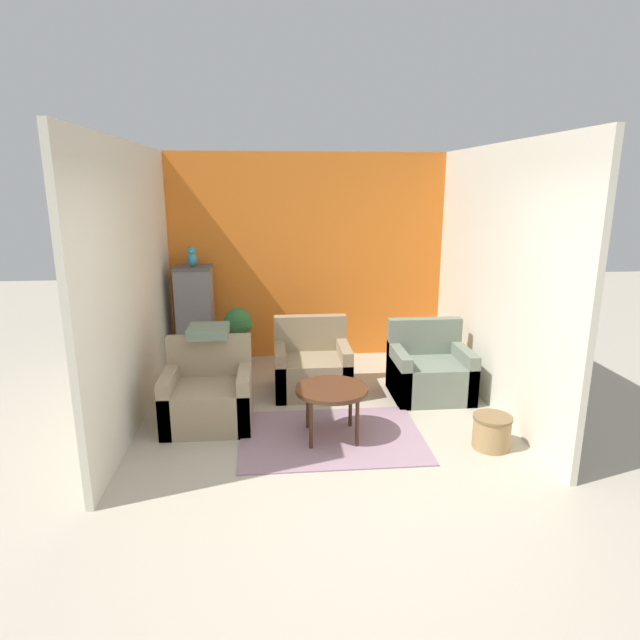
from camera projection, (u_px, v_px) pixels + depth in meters
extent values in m
plane|color=#B2A893|center=(341.00, 499.00, 4.07)|extent=(20.00, 20.00, 0.00)
cube|color=orange|center=(308.00, 257.00, 7.17)|extent=(3.77, 0.06, 2.73)
cube|color=beige|center=(133.00, 284.00, 5.27)|extent=(0.06, 3.54, 2.73)
cube|color=beige|center=(496.00, 278.00, 5.60)|extent=(0.06, 3.54, 2.73)
cube|color=gray|center=(331.00, 437.00, 5.05)|extent=(1.71, 1.23, 0.01)
cylinder|color=#472819|center=(332.00, 390.00, 4.93)|extent=(0.67, 0.67, 0.04)
cylinder|color=#472819|center=(311.00, 425.00, 4.77)|extent=(0.04, 0.04, 0.46)
cylinder|color=#472819|center=(357.00, 424.00, 4.81)|extent=(0.04, 0.04, 0.46)
cylinder|color=#472819|center=(308.00, 407.00, 5.17)|extent=(0.04, 0.04, 0.46)
cylinder|color=#472819|center=(350.00, 405.00, 5.21)|extent=(0.04, 0.04, 0.46)
cube|color=#9E896B|center=(208.00, 405.00, 5.27)|extent=(0.85, 0.74, 0.42)
cube|color=#9E896B|center=(210.00, 355.00, 5.46)|extent=(0.85, 0.14, 0.41)
cube|color=#9E896B|center=(171.00, 399.00, 5.22)|extent=(0.12, 0.74, 0.56)
cube|color=#9E896B|center=(245.00, 396.00, 5.29)|extent=(0.12, 0.74, 0.56)
cube|color=slate|center=(430.00, 379.00, 5.97)|extent=(0.85, 0.74, 0.42)
cube|color=slate|center=(424.00, 336.00, 6.16)|extent=(0.85, 0.14, 0.41)
cube|color=slate|center=(398.00, 374.00, 5.92)|extent=(0.12, 0.74, 0.56)
cube|color=slate|center=(462.00, 372.00, 5.98)|extent=(0.12, 0.74, 0.56)
cube|color=#8E7A5B|center=(312.00, 375.00, 6.10)|extent=(0.85, 0.74, 0.42)
cube|color=#8E7A5B|center=(310.00, 333.00, 6.28)|extent=(0.85, 0.14, 0.41)
cube|color=#8E7A5B|center=(280.00, 370.00, 6.05)|extent=(0.12, 0.74, 0.56)
cube|color=#8E7A5B|center=(344.00, 368.00, 6.11)|extent=(0.12, 0.74, 0.56)
cube|color=#555559|center=(198.00, 363.00, 7.02)|extent=(0.44, 0.44, 0.08)
cube|color=gray|center=(196.00, 315.00, 6.86)|extent=(0.44, 0.44, 1.21)
cube|color=#555559|center=(193.00, 268.00, 6.70)|extent=(0.46, 0.46, 0.03)
ellipsoid|color=teal|center=(192.00, 259.00, 6.68)|extent=(0.12, 0.15, 0.19)
sphere|color=teal|center=(191.00, 251.00, 6.63)|extent=(0.10, 0.10, 0.10)
cone|color=gold|center=(191.00, 252.00, 6.59)|extent=(0.05, 0.05, 0.05)
cone|color=teal|center=(193.00, 260.00, 6.75)|extent=(0.06, 0.12, 0.16)
cylinder|color=#66605B|center=(239.00, 361.00, 6.87)|extent=(0.20, 0.20, 0.23)
cylinder|color=brown|center=(239.00, 342.00, 6.81)|extent=(0.02, 0.02, 0.28)
sphere|color=#337038|center=(238.00, 322.00, 6.74)|extent=(0.35, 0.35, 0.35)
sphere|color=#337038|center=(230.00, 326.00, 6.78)|extent=(0.21, 0.21, 0.21)
sphere|color=#337038|center=(245.00, 325.00, 6.74)|extent=(0.19, 0.19, 0.19)
cylinder|color=#A37F51|center=(492.00, 432.00, 4.82)|extent=(0.33, 0.33, 0.30)
cylinder|color=brown|center=(493.00, 417.00, 4.79)|extent=(0.35, 0.35, 0.02)
cube|color=slate|center=(208.00, 331.00, 5.40)|extent=(0.40, 0.40, 0.10)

